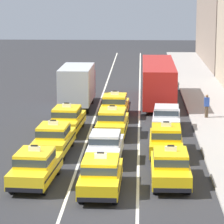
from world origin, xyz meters
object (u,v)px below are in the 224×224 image
sedan_center_second (105,145)px  pedestrian_by_storefront (207,106)px  taxi_center_third (112,122)px  taxi_left_third (67,119)px  taxi_center_nearest (101,174)px  taxi_right_second (166,140)px  sedan_right_fifth (158,77)px  sedan_right_third (166,117)px  taxi_left_nearest (35,166)px  taxi_center_fourth (115,105)px  taxi_right_nearest (170,166)px  box_truck_left_fourth (78,84)px  bus_right_fourth (158,80)px  taxi_left_second (54,138)px

sedan_center_second → pedestrian_by_storefront: (6.55, 10.82, 0.13)m
taxi_center_third → taxi_left_third: bearing=166.0°
sedan_center_second → taxi_center_nearest: bearing=-89.0°
sedan_center_second → taxi_right_second: bearing=21.3°
sedan_center_second → sedan_right_fifth: (3.47, 25.68, 0.00)m
sedan_right_third → pedestrian_by_storefront: pedestrian_by_storefront is taller
taxi_left_nearest → taxi_center_fourth: (3.16, 15.43, 0.00)m
taxi_left_nearest → taxi_right_nearest: size_ratio=1.02×
taxi_left_nearest → sedan_center_second: size_ratio=1.07×
box_truck_left_fourth → taxi_center_fourth: box_truck_left_fourth is taller
taxi_center_nearest → sedan_right_fifth: size_ratio=1.04×
sedan_center_second → taxi_left_third: bearing=113.5°
bus_right_fourth → taxi_left_nearest: bearing=-106.6°
box_truck_left_fourth → sedan_right_third: bearing=-48.1°
bus_right_fourth → pedestrian_by_storefront: size_ratio=6.87×
taxi_left_third → bus_right_fourth: bus_right_fourth is taller
taxi_center_nearest → pedestrian_by_storefront: taxi_center_nearest is taller
taxi_right_nearest → taxi_left_second: bearing=140.1°
sedan_center_second → taxi_center_third: bearing=88.9°
box_truck_left_fourth → bus_right_fourth: 6.68m
taxi_left_nearest → sedan_right_fifth: taxi_left_nearest is taller
taxi_left_second → sedan_right_fifth: size_ratio=1.06×
box_truck_left_fourth → taxi_center_third: (3.09, -9.09, -0.90)m
taxi_left_second → taxi_center_third: bearing=54.8°
taxi_left_nearest → taxi_center_third: (3.23, 10.00, 0.00)m
taxi_center_third → sedan_right_third: bearing=26.8°
taxi_left_nearest → taxi_left_second: 5.59m
taxi_left_third → taxi_center_third: same height
taxi_left_third → taxi_center_third: (2.96, -0.74, 0.00)m
taxi_left_nearest → pedestrian_by_storefront: (9.67, 15.01, 0.10)m
taxi_center_fourth → taxi_right_second: 10.47m
taxi_left_nearest → taxi_right_nearest: bearing=2.6°
taxi_left_nearest → taxi_right_nearest: same height
taxi_left_third → taxi_center_fourth: 5.51m
sedan_center_second → sedan_right_fifth: same height
taxi_center_nearest → taxi_right_nearest: bearing=23.5°
taxi_center_nearest → bus_right_fourth: bearing=82.0°
sedan_center_second → taxi_right_nearest: taxi_right_nearest is taller
taxi_right_nearest → sedan_right_third: taxi_right_nearest is taller
taxi_left_nearest → taxi_center_nearest: (3.22, -1.12, 0.00)m
sedan_right_third → taxi_center_nearest: bearing=-105.2°
box_truck_left_fourth → taxi_right_nearest: bearing=-71.4°
bus_right_fourth → pedestrian_by_storefront: (3.27, -6.40, -0.84)m
taxi_left_second → taxi_right_nearest: same height
sedan_right_third → bus_right_fourth: 9.71m
sedan_right_third → sedan_right_fifth: (-0.12, 18.11, 0.00)m
taxi_left_nearest → bus_right_fourth: (6.40, 21.42, 0.94)m
taxi_center_third → taxi_right_second: bearing=-54.6°
box_truck_left_fourth → taxi_right_nearest: size_ratio=1.53×
taxi_center_nearest → taxi_left_third: bearing=103.9°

